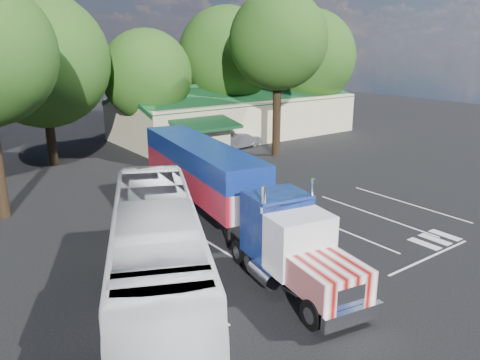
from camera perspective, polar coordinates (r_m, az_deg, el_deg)
ground at (r=27.44m, az=-2.36°, el=-3.48°), size 120.00×120.00×0.00m
event_hall at (r=48.80m, az=-0.72°, el=8.00°), size 24.20×14.12×5.55m
tree_row_c at (r=38.82m, az=-22.98°, el=13.24°), size 10.00×10.00×13.05m
tree_row_d at (r=43.15m, az=-11.32°, el=12.44°), size 8.00×8.00×10.60m
tree_row_e at (r=48.03m, az=-1.62°, el=14.90°), size 9.60×9.60×12.90m
tree_row_f at (r=53.49m, az=8.28°, el=14.58°), size 10.40×10.40×13.00m
tree_near_right at (r=39.57m, az=4.69°, el=16.54°), size 8.00×8.00×13.50m
semi_truck at (r=24.21m, az=-2.58°, el=-0.36°), size 5.76×19.95×4.15m
woman at (r=25.58m, az=6.94°, el=-2.94°), size 0.56×0.74×1.81m
bicycle at (r=36.62m, az=-2.25°, el=2.28°), size 1.08×1.63×0.81m
tour_bus at (r=18.11m, az=-10.11°, el=-8.20°), size 8.33×13.42×3.71m
silver_sedan at (r=43.06m, az=-0.01°, el=4.87°), size 4.63×2.34×1.46m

